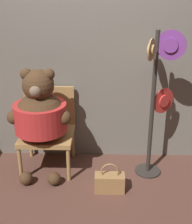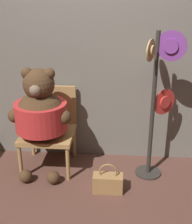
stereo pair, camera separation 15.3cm
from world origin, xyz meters
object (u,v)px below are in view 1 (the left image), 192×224
(chair, at_px, (48,127))
(teddy_bear, at_px, (40,114))
(hat_display_rack, at_px, (157,96))
(handbag_on_ground, at_px, (110,182))

(chair, bearing_deg, teddy_bear, -102.36)
(chair, xyz_separation_m, hat_display_rack, (1.15, -0.14, 0.42))
(hat_display_rack, bearing_deg, handbag_on_ground, -142.56)
(chair, relative_size, handbag_on_ground, 2.79)
(chair, bearing_deg, hat_display_rack, -7.12)
(teddy_bear, distance_m, handbag_on_ground, 0.99)
(handbag_on_ground, bearing_deg, teddy_bear, 155.70)
(chair, relative_size, hat_display_rack, 0.57)
(hat_display_rack, height_order, handbag_on_ground, hat_display_rack)
(teddy_bear, bearing_deg, handbag_on_ground, -24.30)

